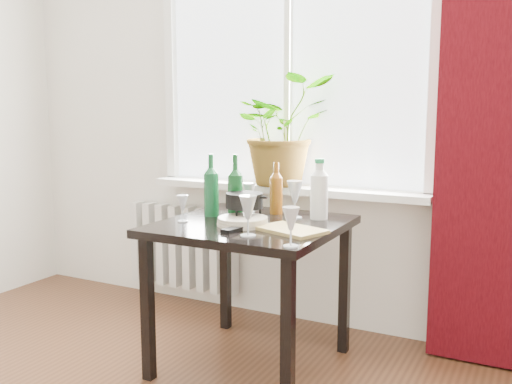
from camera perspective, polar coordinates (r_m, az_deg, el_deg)
The scene contains 19 objects.
window at distance 3.41m, azimuth 3.39°, elevation 13.51°, with size 1.72×0.08×1.62m.
windowsill at distance 3.37m, azimuth 2.79°, elevation 0.36°, with size 1.72×0.20×0.04m.
curtain at distance 3.01m, azimuth 22.55°, elevation 7.77°, with size 0.50×0.12×2.56m.
radiator at distance 3.84m, azimuth -7.33°, elevation -5.45°, with size 0.80×0.10×0.55m.
table at distance 2.83m, azimuth -0.47°, elevation -4.86°, with size 0.85×0.85×0.74m.
potted_plant at distance 3.35m, azimuth 2.67°, elevation 6.17°, with size 0.58×0.50×0.64m, color #2E731E.
wine_bottle_left at distance 2.95m, azimuth -4.50°, elevation 0.75°, with size 0.08×0.08×0.33m, color #0D4721, non-canonical shape.
wine_bottle_right at distance 2.89m, azimuth -2.09°, elevation 0.62°, with size 0.08×0.08×0.33m, color #0B3E16, non-canonical shape.
bottle_amber at distance 3.01m, azimuth 2.04°, elevation 0.47°, with size 0.07×0.07×0.28m, color brown, non-canonical shape.
cleaning_bottle at distance 2.88m, azimuth 6.35°, elevation 0.38°, with size 0.09×0.09×0.31m, color silver, non-canonical shape.
wineglass_front_right at distance 2.48m, azimuth -0.80°, elevation -2.37°, with size 0.08×0.08×0.18m, color #B1B9BF, non-canonical shape.
wineglass_far_right at distance 2.30m, azimuth 3.51°, elevation -3.47°, with size 0.07×0.07×0.17m, color silver, non-canonical shape.
wineglass_back_center at distance 2.90m, azimuth 3.90°, elevation -0.69°, with size 0.08×0.08×0.20m, color silver, non-canonical shape.
wineglass_back_left at distance 3.05m, azimuth -0.68°, elevation -0.54°, with size 0.07×0.07×0.16m, color silver, non-canonical shape.
wineglass_front_left at distance 2.82m, azimuth -7.35°, elevation -1.62°, with size 0.06×0.06×0.14m, color silver, non-canonical shape.
plate_stack at distance 2.73m, azimuth -1.34°, elevation -2.94°, with size 0.25×0.25×0.04m, color beige.
fondue_pot at distance 2.81m, azimuth -1.17°, elevation -1.53°, with size 0.21×0.18×0.14m, color black, non-canonical shape.
tv_remote at distance 2.61m, azimuth -1.93°, elevation -3.69°, with size 0.05×0.17×0.02m, color black.
cutting_board at distance 2.60m, azimuth 3.54°, elevation -3.80°, with size 0.30×0.19×0.02m, color #A78E4B.
Camera 1 is at (1.39, -0.88, 1.30)m, focal length 40.00 mm.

